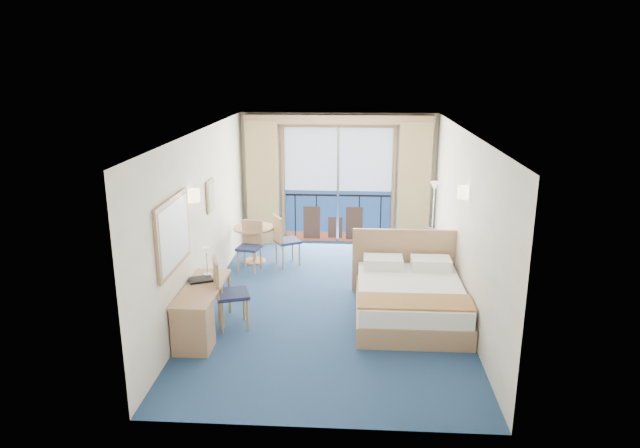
{
  "coord_description": "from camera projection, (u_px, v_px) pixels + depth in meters",
  "views": [
    {
      "loc": [
        0.36,
        -8.38,
        3.68
      ],
      "look_at": [
        -0.19,
        0.2,
        1.23
      ],
      "focal_mm": 32.0,
      "sensor_mm": 36.0,
      "label": 1
    }
  ],
  "objects": [
    {
      "name": "desk",
      "position": [
        195.0,
        320.0,
        7.57
      ],
      "size": [
        0.5,
        1.47,
        0.69
      ],
      "color": "#A07756",
      "rests_on": "ground"
    },
    {
      "name": "folder",
      "position": [
        200.0,
        280.0,
        8.09
      ],
      "size": [
        0.4,
        0.36,
        0.03
      ],
      "primitive_type": "cube",
      "rotation": [
        0.0,
        0.0,
        0.42
      ],
      "color": "black",
      "rests_on": "desk"
    },
    {
      "name": "balcony_door",
      "position": [
        338.0,
        189.0,
        11.85
      ],
      "size": [
        2.36,
        0.03,
        2.52
      ],
      "color": "navy",
      "rests_on": "room_walls"
    },
    {
      "name": "phone",
      "position": [
        437.0,
        248.0,
        9.63
      ],
      "size": [
        0.2,
        0.16,
        0.08
      ],
      "primitive_type": "cube",
      "rotation": [
        0.0,
        0.0,
        -0.08
      ],
      "color": "beige",
      "rests_on": "nightstand"
    },
    {
      "name": "nightstand",
      "position": [
        435.0,
        267.0,
        9.71
      ],
      "size": [
        0.47,
        0.44,
        0.61
      ],
      "primitive_type": "cube",
      "color": "#9A7151",
      "rests_on": "ground"
    },
    {
      "name": "pelmet",
      "position": [
        338.0,
        119.0,
        11.34
      ],
      "size": [
        3.8,
        0.25,
        0.18
      ],
      "primitive_type": "cube",
      "color": "#A07756",
      "rests_on": "room_walls"
    },
    {
      "name": "curtain_right",
      "position": [
        414.0,
        185.0,
        11.58
      ],
      "size": [
        0.65,
        0.22,
        2.55
      ],
      "primitive_type": "cube",
      "color": "tan",
      "rests_on": "room_walls"
    },
    {
      "name": "table_chair_b",
      "position": [
        251.0,
        242.0,
        10.37
      ],
      "size": [
        0.46,
        0.47,
        0.91
      ],
      "rotation": [
        0.0,
        0.0,
        -0.2
      ],
      "color": "#1F2449",
      "rests_on": "ground"
    },
    {
      "name": "floor_lamp",
      "position": [
        434.0,
        200.0,
        11.0
      ],
      "size": [
        0.2,
        0.2,
        1.47
      ],
      "color": "silver",
      "rests_on": "ground"
    },
    {
      "name": "bed",
      "position": [
        409.0,
        298.0,
        8.47
      ],
      "size": [
        1.72,
        2.05,
        1.08
      ],
      "color": "#A07756",
      "rests_on": "ground"
    },
    {
      "name": "desk_lamp",
      "position": [
        206.0,
        256.0,
        8.17
      ],
      "size": [
        0.11,
        0.11,
        0.42
      ],
      "color": "silver",
      "rests_on": "desk"
    },
    {
      "name": "room_walls",
      "position": [
        331.0,
        193.0,
        8.59
      ],
      "size": [
        4.04,
        6.54,
        2.72
      ],
      "color": "white",
      "rests_on": "ground"
    },
    {
      "name": "sconce_left",
      "position": [
        194.0,
        195.0,
        8.11
      ],
      "size": [
        0.18,
        0.18,
        0.18
      ],
      "primitive_type": "cylinder",
      "color": "#FFE6B2",
      "rests_on": "room_walls"
    },
    {
      "name": "table_chair_a",
      "position": [
        283.0,
        237.0,
        10.58
      ],
      "size": [
        0.57,
        0.57,
        0.96
      ],
      "rotation": [
        0.0,
        0.0,
        2.08
      ],
      "color": "#1F2449",
      "rests_on": "ground"
    },
    {
      "name": "wall_print",
      "position": [
        211.0,
        196.0,
        9.19
      ],
      "size": [
        0.04,
        0.42,
        0.52
      ],
      "color": "#A07756",
      "rests_on": "room_walls"
    },
    {
      "name": "curtain_left",
      "position": [
        263.0,
        183.0,
        11.76
      ],
      "size": [
        0.65,
        0.22,
        2.55
      ],
      "primitive_type": "cube",
      "color": "tan",
      "rests_on": "room_walls"
    },
    {
      "name": "sconce_right",
      "position": [
        464.0,
        192.0,
        8.31
      ],
      "size": [
        0.18,
        0.18,
        0.18
      ],
      "primitive_type": "cylinder",
      "color": "#FFE6B2",
      "rests_on": "room_walls"
    },
    {
      "name": "floor",
      "position": [
        331.0,
        302.0,
        9.07
      ],
      "size": [
        6.5,
        6.5,
        0.0
      ],
      "primitive_type": "plane",
      "color": "navy",
      "rests_on": "ground"
    },
    {
      "name": "round_table",
      "position": [
        254.0,
        235.0,
        10.76
      ],
      "size": [
        0.77,
        0.77,
        0.69
      ],
      "color": "#A07756",
      "rests_on": "ground"
    },
    {
      "name": "armchair",
      "position": [
        425.0,
        251.0,
        10.4
      ],
      "size": [
        1.06,
        1.06,
        0.71
      ],
      "primitive_type": "imported",
      "rotation": [
        0.0,
        0.0,
        3.73
      ],
      "color": "#4C535C",
      "rests_on": "ground"
    },
    {
      "name": "mirror",
      "position": [
        173.0,
        234.0,
        7.33
      ],
      "size": [
        0.05,
        1.25,
        0.95
      ],
      "color": "#A07756",
      "rests_on": "room_walls"
    },
    {
      "name": "desk_chair",
      "position": [
        226.0,
        289.0,
        8.05
      ],
      "size": [
        0.58,
        0.57,
        1.05
      ],
      "rotation": [
        0.0,
        0.0,
        1.9
      ],
      "color": "#1F2449",
      "rests_on": "ground"
    }
  ]
}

